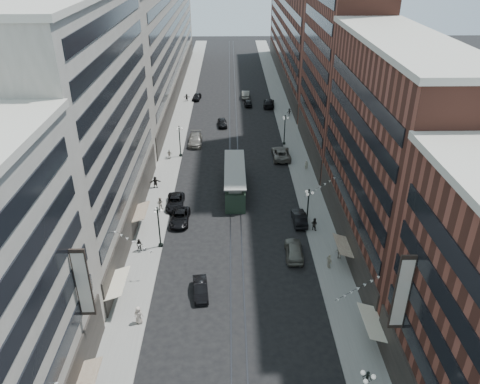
{
  "coord_description": "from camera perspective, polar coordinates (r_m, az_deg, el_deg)",
  "views": [
    {
      "loc": [
        -0.54,
        -19.21,
        33.05
      ],
      "look_at": [
        0.57,
        32.69,
        5.0
      ],
      "focal_mm": 35.0,
      "sensor_mm": 36.0,
      "label": 1
    }
  ],
  "objects": [
    {
      "name": "pedestrian_9",
      "position": [
        100.92,
        6.04,
        9.67
      ],
      "size": [
        1.1,
        0.76,
        1.58
      ],
      "primitive_type": "imported",
      "rotation": [
        0.0,
        0.0,
        -0.37
      ],
      "color": "black",
      "rests_on": "sidewalk_east"
    },
    {
      "name": "pedestrian_2",
      "position": [
        57.39,
        -12.16,
        -6.35
      ],
      "size": [
        0.79,
        0.43,
        1.62
      ],
      "primitive_type": "imported",
      "rotation": [
        0.0,
        0.0,
        -0.0
      ],
      "color": "black",
      "rests_on": "sidewalk_west"
    },
    {
      "name": "lamppost_se_far",
      "position": [
        60.12,
        8.27,
        -1.83
      ],
      "size": [
        1.03,
        1.14,
        5.52
      ],
      "color": "black",
      "rests_on": "sidewalk_east"
    },
    {
      "name": "car_2",
      "position": [
        62.39,
        -7.33,
        -3.09
      ],
      "size": [
        2.48,
        5.22,
        1.44
      ],
      "primitive_type": "imported",
      "rotation": [
        0.0,
        0.0,
        -0.02
      ],
      "color": "black",
      "rests_on": "ground"
    },
    {
      "name": "ground",
      "position": [
        85.83,
        -0.77,
        5.73
      ],
      "size": [
        220.0,
        220.0,
        0.0
      ],
      "primitive_type": "plane",
      "color": "black",
      "rests_on": "ground"
    },
    {
      "name": "lamppost_sw_far",
      "position": [
        56.58,
        -9.86,
        -4.06
      ],
      "size": [
        1.03,
        1.14,
        5.52
      ],
      "color": "black",
      "rests_on": "sidewalk_west"
    },
    {
      "name": "car_13",
      "position": [
        94.8,
        -2.18,
        8.43
      ],
      "size": [
        2.14,
        4.49,
        1.48
      ],
      "primitive_type": "imported",
      "rotation": [
        0.0,
        0.0,
        0.09
      ],
      "color": "black",
      "rests_on": "ground"
    },
    {
      "name": "lamppost_sw_mid",
      "position": [
        80.49,
        -7.36,
        6.29
      ],
      "size": [
        1.03,
        1.14,
        5.52
      ],
      "color": "black",
      "rests_on": "sidewalk_west"
    },
    {
      "name": "sidewalk_east",
      "position": [
        95.81,
        5.83,
        8.1
      ],
      "size": [
        4.0,
        180.0,
        0.15
      ],
      "primitive_type": "cube",
      "color": "gray",
      "rests_on": "ground"
    },
    {
      "name": "pedestrian_7",
      "position": [
        60.68,
        9.03,
        -3.88
      ],
      "size": [
        0.96,
        0.86,
        1.74
      ],
      "primitive_type": "imported",
      "rotation": [
        0.0,
        0.0,
        2.54
      ],
      "color": "black",
      "rests_on": "sidewalk_east"
    },
    {
      "name": "pedestrian_1",
      "position": [
        47.73,
        -12.26,
        -14.44
      ],
      "size": [
        1.0,
        0.64,
        1.91
      ],
      "primitive_type": "imported",
      "rotation": [
        0.0,
        0.0,
        3.0
      ],
      "color": "#C0AF9F",
      "rests_on": "sidewalk_west"
    },
    {
      "name": "building_west_mid",
      "position": [
        57.96,
        -17.82,
        7.82
      ],
      "size": [
        8.0,
        36.0,
        28.0
      ],
      "primitive_type": "cube",
      "color": "#A59E92",
      "rests_on": "ground"
    },
    {
      "name": "pedestrian_extra_2",
      "position": [
        56.06,
        12.08,
        -7.21
      ],
      "size": [
        1.09,
        0.72,
        1.72
      ],
      "primitive_type": "imported",
      "rotation": [
        0.0,
        0.0,
        2.86
      ],
      "color": "#9F9684",
      "rests_on": "sidewalk_east"
    },
    {
      "name": "pedestrian_extra_1",
      "position": [
        110.82,
        -6.51,
        11.38
      ],
      "size": [
        1.55,
        0.5,
        1.66
      ],
      "primitive_type": "imported",
      "rotation": [
        0.0,
        0.0,
        3.11
      ],
      "color": "black",
      "rests_on": "sidewalk_west"
    },
    {
      "name": "pedestrian_8",
      "position": [
        76.48,
        8.08,
        3.27
      ],
      "size": [
        0.61,
        0.43,
        1.6
      ],
      "primitive_type": "imported",
      "rotation": [
        0.0,
        0.0,
        3.06
      ],
      "color": "#A4A088",
      "rests_on": "sidewalk_east"
    },
    {
      "name": "rail_west",
      "position": [
        95.13,
        -1.26,
        8.05
      ],
      "size": [
        0.12,
        180.0,
        0.02
      ],
      "primitive_type": "cube",
      "color": "#2D2D33",
      "rests_on": "ground"
    },
    {
      "name": "car_11",
      "position": [
        80.54,
        5.03,
        4.73
      ],
      "size": [
        2.93,
        6.34,
        1.76
      ],
      "primitive_type": "imported",
      "rotation": [
        0.0,
        0.0,
        3.14
      ],
      "color": "#67635B",
      "rests_on": "ground"
    },
    {
      "name": "car_10",
      "position": [
        62.2,
        7.23,
        -3.13
      ],
      "size": [
        1.74,
        4.74,
        1.55
      ],
      "primitive_type": "imported",
      "rotation": [
        0.0,
        0.0,
        3.16
      ],
      "color": "black",
      "rests_on": "ground"
    },
    {
      "name": "pedestrian_5",
      "position": [
        71.28,
        -10.29,
        1.21
      ],
      "size": [
        1.72,
        0.78,
        1.79
      ],
      "primitive_type": "imported",
      "rotation": [
        0.0,
        0.0,
        0.19
      ],
      "color": "black",
      "rests_on": "sidewalk_west"
    },
    {
      "name": "sidewalk_west",
      "position": [
        95.68,
        -7.5,
        7.98
      ],
      "size": [
        4.0,
        180.0,
        0.15
      ],
      "primitive_type": "cube",
      "color": "gray",
      "rests_on": "ground"
    },
    {
      "name": "building_east_mid",
      "position": [
        54.59,
        17.68,
        4.3
      ],
      "size": [
        8.0,
        30.0,
        24.0
      ],
      "primitive_type": "cube",
      "color": "brown",
      "rests_on": "ground"
    },
    {
      "name": "car_7",
      "position": [
        66.07,
        -7.9,
        -1.21
      ],
      "size": [
        2.47,
        5.2,
        1.43
      ],
      "primitive_type": "imported",
      "rotation": [
        0.0,
        0.0,
        0.02
      ],
      "color": "black",
      "rests_on": "ground"
    },
    {
      "name": "pedestrian_6",
      "position": [
        80.58,
        -8.61,
        4.57
      ],
      "size": [
        0.97,
        0.52,
        1.58
      ],
      "primitive_type": "imported",
      "rotation": [
        0.0,
        0.0,
        3.03
      ],
      "color": "#9E9283",
      "rests_on": "sidewalk_west"
    },
    {
      "name": "car_extra_0",
      "position": [
        107.24,
        0.99,
        10.83
      ],
      "size": [
        1.75,
        4.21,
        1.42
      ],
      "primitive_type": "imported",
      "rotation": [
        0.0,
        0.0,
        3.16
      ],
      "color": "black",
      "rests_on": "ground"
    },
    {
      "name": "car_12",
      "position": [
        106.93,
        3.53,
        10.8
      ],
      "size": [
        2.84,
        6.05,
        1.71
      ],
      "primitive_type": "imported",
      "rotation": [
        0.0,
        0.0,
        3.06
      ],
      "color": "black",
      "rests_on": "ground"
    },
    {
      "name": "car_4",
      "position": [
        55.85,
        6.61,
        -7.02
      ],
      "size": [
        2.25,
        5.17,
        1.74
      ],
      "primitive_type": "imported",
      "rotation": [
        0.0,
        0.0,
        3.1
      ],
      "color": "#65645A",
      "rests_on": "ground"
    },
    {
      "name": "rail_east",
      "position": [
        95.14,
        -0.41,
        8.06
      ],
      "size": [
        0.12,
        180.0,
        0.02
      ],
      "primitive_type": "cube",
      "color": "#2D2D33",
      "rests_on": "ground"
    },
    {
      "name": "streetcar",
      "position": [
        69.02,
        -0.64,
        1.4
      ],
      "size": [
        3.01,
        13.59,
        3.76
      ],
      "color": "#213527",
      "rests_on": "ground"
    },
    {
      "name": "building_west_far",
      "position": [
        118.1,
        -9.71,
        18.23
      ],
      "size": [
        8.0,
        90.0,
        26.0
      ],
      "primitive_type": "cube",
      "color": "#A59E92",
      "rests_on": "ground"
    },
    {
      "name": "pedestrian_extra_0",
      "position": [
        65.41,
        -9.74,
        -1.35
      ],
      "size": [
        0.9,
        0.52,
        1.82
      ],
      "primitive_type": "imported",
      "rotation": [
        0.0,
        0.0,
        3.1
      ],
      "color": "#A49688",
      "rests_on": "sidewalk_west"
    },
    {
      "name": "car_14",
      "position": [
        113.07,
        0.68,
        11.83
      ],
      "size": [
        1.92,
        5.16,
        1.69
      ],
      "primitive_type": "imported",
      "rotation": [
        0.0,
        0.0,
        3.11
      ],
      "color": "gray",
      "rests_on": "ground"
    },
    {
      "name": "car_9",
      "position": [
        111.98,
        -5.3,
        11.49
      ],
      "size": [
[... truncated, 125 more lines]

